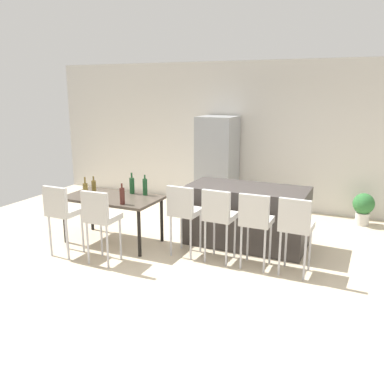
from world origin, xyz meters
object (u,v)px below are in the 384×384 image
at_px(wine_bottle_left, 86,191).
at_px(wine_bottle_inner, 94,187).
at_px(bar_chair_right, 256,219).
at_px(kitchen_island, 247,216).
at_px(bar_chair_middle, 219,214).
at_px(bar_chair_left, 184,209).
at_px(refrigerator, 217,163).
at_px(wine_bottle_far, 132,185).
at_px(dining_table, 112,201).
at_px(potted_plant, 363,207).
at_px(wine_bottle_right, 122,196).
at_px(dining_chair_far, 100,215).
at_px(bar_chair_far, 296,224).
at_px(wine_glass_middle, 84,186).
at_px(wine_bottle_near, 145,187).
at_px(dining_chair_near, 62,209).

bearing_deg(wine_bottle_left, wine_bottle_inner, 105.04).
distance_m(bar_chair_right, wine_bottle_inner, 2.67).
height_order(kitchen_island, bar_chair_middle, bar_chair_middle).
xyz_separation_m(bar_chair_left, refrigerator, (-0.50, 2.60, 0.22)).
relative_size(bar_chair_left, wine_bottle_far, 3.12).
xyz_separation_m(bar_chair_middle, bar_chair_right, (0.52, -0.00, 0.00)).
xyz_separation_m(bar_chair_left, dining_table, (-1.25, 0.03, -0.03)).
relative_size(wine_bottle_inner, potted_plant, 0.50).
bearing_deg(wine_bottle_right, bar_chair_right, 7.50).
bearing_deg(dining_chair_far, bar_chair_far, 16.23).
relative_size(wine_bottle_left, wine_glass_middle, 1.94).
relative_size(wine_bottle_right, wine_bottle_left, 0.91).
height_order(bar_chair_middle, wine_bottle_far, wine_bottle_far).
height_order(bar_chair_right, potted_plant, bar_chair_right).
relative_size(bar_chair_middle, potted_plant, 1.83).
bearing_deg(wine_bottle_near, refrigerator, 81.47).
height_order(kitchen_island, wine_bottle_right, wine_bottle_right).
bearing_deg(dining_table, wine_bottle_far, 61.23).
height_order(refrigerator, potted_plant, refrigerator).
relative_size(kitchen_island, bar_chair_left, 1.73).
relative_size(bar_chair_far, wine_bottle_inner, 3.68).
distance_m(bar_chair_left, wine_bottle_near, 0.92).
bearing_deg(kitchen_island, wine_bottle_inner, -162.15).
distance_m(bar_chair_middle, wine_glass_middle, 2.33).
bearing_deg(refrigerator, bar_chair_far, -51.41).
bearing_deg(wine_bottle_left, dining_table, 43.64).
relative_size(bar_chair_right, wine_bottle_far, 3.12).
xyz_separation_m(dining_chair_near, refrigerator, (1.08, 3.32, 0.22)).
bearing_deg(wine_bottle_left, bar_chair_far, 4.37).
height_order(bar_chair_right, bar_chair_far, same).
bearing_deg(refrigerator, dining_chair_near, -108.08).
bearing_deg(bar_chair_left, wine_bottle_inner, 177.47).
relative_size(wine_bottle_right, refrigerator, 0.17).
bearing_deg(bar_chair_right, wine_bottle_inner, 178.47).
bearing_deg(bar_chair_right, wine_bottle_right, -172.50).
xyz_separation_m(dining_chair_far, wine_bottle_far, (-0.17, 1.07, 0.17)).
xyz_separation_m(kitchen_island, bar_chair_left, (-0.69, -0.81, 0.24)).
bearing_deg(wine_bottle_right, wine_bottle_left, 178.71).
relative_size(bar_chair_right, bar_chair_far, 1.00).
bearing_deg(bar_chair_right, wine_glass_middle, 179.17).
bearing_deg(wine_bottle_near, potted_plant, 35.68).
bearing_deg(bar_chair_middle, wine_bottle_right, -169.76).
bearing_deg(wine_bottle_left, wine_bottle_right, -1.29).
bearing_deg(bar_chair_right, bar_chair_far, 0.00).
bearing_deg(refrigerator, dining_table, -106.31).
distance_m(kitchen_island, dining_chair_near, 2.75).
distance_m(dining_table, dining_chair_near, 0.83).
relative_size(dining_chair_far, wine_bottle_far, 3.12).
distance_m(wine_bottle_right, potted_plant, 4.28).
bearing_deg(wine_bottle_far, bar_chair_middle, -12.02).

